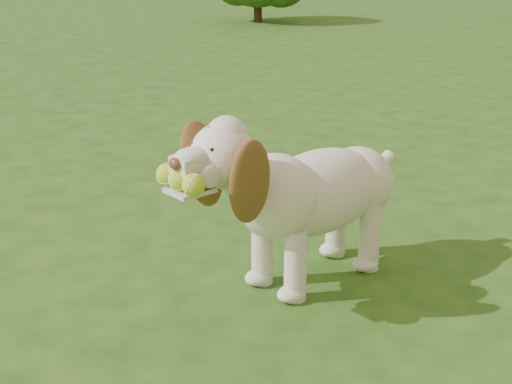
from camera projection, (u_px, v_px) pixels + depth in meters
The scene contains 2 objects.
ground at pixel (404, 305), 3.14m from camera, with size 80.00×80.00×0.00m, color #1D4513.
dog at pixel (301, 189), 3.19m from camera, with size 0.65×1.19×0.79m.
Camera 1 is at (0.95, -2.70, 1.49)m, focal length 55.00 mm.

